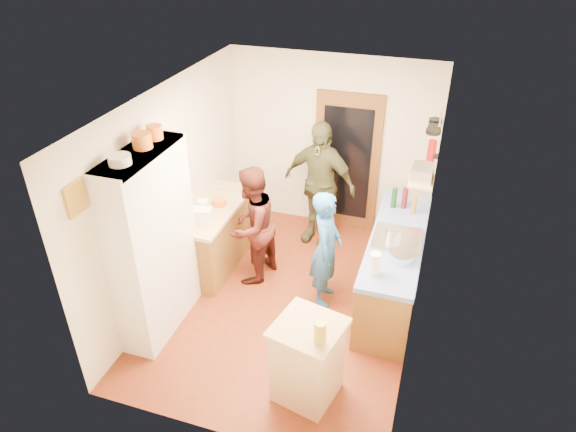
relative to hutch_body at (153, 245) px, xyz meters
The scene contains 44 objects.
floor 1.89m from the hutch_body, 31.61° to the left, with size 3.00×4.00×0.02m, color maroon.
ceiling 2.15m from the hutch_body, 31.61° to the left, with size 3.00×4.00×0.02m, color silver.
wall_back 3.10m from the hutch_body, 65.17° to the left, with size 3.00×0.02×2.60m, color silver.
wall_front 1.79m from the hutch_body, 42.95° to the right, with size 3.00×0.02×2.60m, color silver.
wall_left 0.85m from the hutch_body, 104.71° to the left, with size 0.02×4.00×2.60m, color silver.
wall_right 2.93m from the hutch_body, 15.89° to the left, with size 0.02×4.00×2.60m, color silver.
door_frame 3.17m from the hutch_body, 60.77° to the left, with size 0.95×0.06×2.10m, color brown.
door_glass 3.14m from the hutch_body, 60.46° to the left, with size 0.70×0.02×1.70m, color black.
hutch_body is the anchor object (origin of this frame).
hutch_top_shelf 1.08m from the hutch_body, ahead, with size 0.40×1.14×0.04m, color silver.
plate_stack 1.18m from the hutch_body, 90.00° to the right, with size 0.21×0.21×0.09m, color white.
orange_pot_a 1.18m from the hutch_body, 90.00° to the left, with size 0.19×0.19×0.16m, color orange.
orange_pot_b 1.22m from the hutch_body, 90.00° to the left, with size 0.16×0.16×0.15m, color orange.
left_counter_base 1.42m from the hutch_body, 85.43° to the left, with size 0.60×1.40×0.85m, color brown.
left_counter_top 1.27m from the hutch_body, 85.43° to the left, with size 0.64×1.44×0.05m, color tan.
toaster 0.89m from the hutch_body, 80.20° to the left, with size 0.25×0.17×0.19m, color white.
kettle 1.11m from the hutch_body, 87.41° to the left, with size 0.15×0.15×0.16m, color white.
orange_bowl 1.35m from the hutch_body, 82.29° to the left, with size 0.18×0.18×0.08m, color orange.
chopping_board 1.84m from the hutch_body, 86.23° to the left, with size 0.30×0.22×0.03m, color tan.
right_counter_base 2.90m from the hutch_body, 27.47° to the left, with size 0.60×2.20×0.84m, color brown.
right_counter_top 2.83m from the hutch_body, 27.47° to the left, with size 0.62×2.22×0.06m, color #062BAE.
hob 2.78m from the hutch_body, 25.75° to the left, with size 0.55×0.58×0.04m, color silver.
pot_on_hob 2.73m from the hutch_body, 26.07° to the left, with size 0.19×0.19×0.12m, color silver.
bottle_a 3.07m from the hutch_body, 39.95° to the left, with size 0.07×0.07×0.27m, color #143F14.
bottle_b 3.18m from the hutch_body, 38.83° to the left, with size 0.07×0.07×0.29m, color #591419.
bottle_c 3.22m from the hutch_body, 35.85° to the left, with size 0.07×0.07×0.28m, color olive.
paper_towel 2.40m from the hutch_body, 11.68° to the left, with size 0.12×0.12×0.26m, color white.
mixing_bowl 2.73m from the hutch_body, 17.38° to the left, with size 0.27×0.27×0.10m, color silver.
island_base 2.08m from the hutch_body, 14.71° to the right, with size 0.55×0.55×0.86m, color tan.
island_top 1.98m from the hutch_body, 14.71° to the right, with size 0.62×0.62×0.05m, color tan.
cutting_board 1.93m from the hutch_body, 13.27° to the right, with size 0.35×0.28×0.02m, color white.
oil_jar 2.16m from the hutch_body, 17.73° to the right, with size 0.11×0.11×0.23m, color #AD9E2D.
pan_rail 3.73m from the hutch_body, 40.11° to the left, with size 0.02×0.02×0.65m, color silver.
pan_hang_a 3.55m from the hutch_body, 38.53° to the left, with size 0.18×0.18×0.05m, color black.
pan_hang_b 3.67m from the hutch_body, 41.04° to the left, with size 0.16×0.16×0.05m, color black.
pan_hang_c 3.80m from the hutch_body, 43.36° to the left, with size 0.17×0.17×0.05m, color black.
wall_shelf 3.01m from the hutch_body, 25.09° to the left, with size 0.26×0.42×0.03m, color tan.
radio 3.03m from the hutch_body, 25.09° to the left, with size 0.22×0.30×0.15m, color silver.
ext_bracket 3.75m from the hutch_body, 42.07° to the left, with size 0.06×0.10×0.04m, color black.
fire_extinguisher 3.71m from the hutch_body, 42.69° to the left, with size 0.11×0.11×0.32m, color red.
picture_frame 1.22m from the hutch_body, 103.50° to the right, with size 0.03×0.25×0.30m, color gold.
person_hob 2.02m from the hutch_body, 29.14° to the left, with size 0.55×0.36×1.51m, color #275DA3.
person_left 1.41m from the hutch_body, 57.67° to the left, with size 0.77×0.60×1.59m, color #431914.
person_back 2.61m from the hutch_body, 60.33° to the left, with size 1.08×0.45×1.84m, color #414227.
Camera 1 is at (1.51, -4.73, 4.27)m, focal length 32.00 mm.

